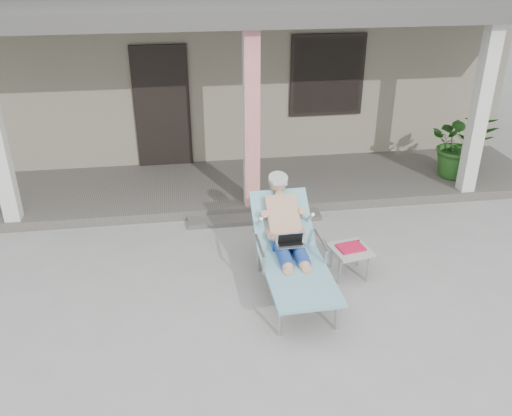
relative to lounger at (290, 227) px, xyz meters
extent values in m
plane|color=#9E9E99|center=(-0.18, -0.18, -0.78)|extent=(60.00, 60.00, 0.00)
cube|color=gray|center=(-0.18, 6.32, 0.72)|extent=(10.00, 5.00, 3.00)
cube|color=black|center=(-1.48, 3.79, 0.42)|extent=(0.95, 0.06, 2.10)
cube|color=black|center=(1.42, 3.79, 0.87)|extent=(1.20, 0.06, 1.30)
cube|color=black|center=(1.42, 3.78, 0.87)|extent=(1.32, 0.05, 1.42)
cube|color=#605B56|center=(-0.18, 2.82, -0.70)|extent=(10.00, 2.00, 0.15)
cube|color=red|center=(-0.18, 1.97, 0.68)|extent=(0.22, 0.22, 2.61)
cube|color=silver|center=(3.32, 1.97, 0.68)|extent=(0.22, 0.22, 2.61)
cube|color=#474442|center=(-0.18, 2.82, 2.10)|extent=(10.00, 2.30, 0.24)
cube|color=#605B56|center=(-0.18, 1.67, -0.74)|extent=(2.00, 0.30, 0.07)
cylinder|color=#B7B7BC|center=(-0.29, -0.96, -0.59)|extent=(0.04, 0.04, 0.38)
cylinder|color=#B7B7BC|center=(0.34, -0.94, -0.59)|extent=(0.04, 0.04, 0.38)
cylinder|color=#B7B7BC|center=(-0.32, 0.32, -0.59)|extent=(0.04, 0.04, 0.38)
cylinder|color=#B7B7BC|center=(0.31, 0.34, -0.59)|extent=(0.04, 0.04, 0.38)
cube|color=#B7B7BC|center=(0.01, -0.48, -0.39)|extent=(0.67, 1.25, 0.03)
cube|color=#82BFCA|center=(0.01, -0.48, -0.36)|extent=(0.76, 1.29, 0.04)
cube|color=#B7B7BC|center=(-0.01, 0.42, -0.15)|extent=(0.65, 0.60, 0.50)
cube|color=#82BFCA|center=(-0.01, 0.42, -0.12)|extent=(0.75, 0.68, 0.56)
cylinder|color=#AEAFB1|center=(-0.02, 0.71, 0.33)|extent=(0.25, 0.26, 0.13)
cube|color=silver|center=(0.00, -0.04, -0.19)|extent=(0.34, 0.25, 0.24)
cube|color=#AFAFAA|center=(0.79, 0.07, -0.42)|extent=(0.53, 0.53, 0.04)
cylinder|color=#B7B7BC|center=(0.61, -0.12, -0.61)|extent=(0.03, 0.03, 0.34)
cylinder|color=#B7B7BC|center=(0.98, -0.12, -0.61)|extent=(0.03, 0.03, 0.34)
cylinder|color=#B7B7BC|center=(0.61, 0.25, -0.61)|extent=(0.03, 0.03, 0.34)
cylinder|color=#B7B7BC|center=(0.98, 0.25, -0.61)|extent=(0.03, 0.03, 0.34)
cube|color=red|center=(0.79, 0.07, -0.38)|extent=(0.36, 0.29, 0.03)
cube|color=black|center=(0.79, 0.18, -0.39)|extent=(0.31, 0.08, 0.03)
imported|color=#26591E|center=(3.44, 2.52, -0.05)|extent=(1.27, 1.18, 1.16)
camera|label=1|loc=(-1.21, -5.45, 3.06)|focal=38.00mm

